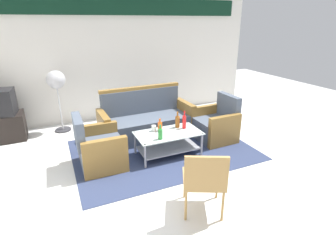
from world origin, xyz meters
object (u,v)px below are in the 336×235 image
(wicker_chair, at_px, (204,178))
(bottle_brown, at_px, (177,121))
(pedestal_fan, at_px, (56,83))
(tv_stand, at_px, (2,128))
(couch, at_px, (146,122))
(cup, at_px, (154,128))
(coffee_table, at_px, (168,140))
(bottle_red, at_px, (184,122))
(bottle_orange, at_px, (160,126))
(bottle_green, at_px, (160,134))
(armchair_left, at_px, (99,149))
(armchair_right, at_px, (216,125))

(wicker_chair, bearing_deg, bottle_brown, 99.69)
(pedestal_fan, bearing_deg, tv_stand, -177.33)
(couch, distance_m, tv_stand, 2.75)
(cup, distance_m, wicker_chair, 1.69)
(coffee_table, height_order, bottle_red, bottle_red)
(wicker_chair, bearing_deg, bottle_red, 96.00)
(bottle_orange, relative_size, wicker_chair, 0.27)
(bottle_brown, relative_size, bottle_red, 0.89)
(bottle_red, distance_m, wicker_chair, 1.69)
(couch, height_order, bottle_green, couch)
(couch, distance_m, armchair_left, 1.30)
(couch, xyz_separation_m, coffee_table, (0.08, -0.87, -0.04))
(couch, height_order, bottle_brown, couch)
(couch, distance_m, bottle_green, 1.07)
(cup, bearing_deg, couch, 80.98)
(bottle_red, bearing_deg, bottle_green, -156.13)
(bottle_brown, distance_m, bottle_red, 0.13)
(bottle_red, height_order, tv_stand, bottle_red)
(coffee_table, bearing_deg, wicker_chair, -98.73)
(coffee_table, distance_m, wicker_chair, 1.56)
(cup, xyz_separation_m, pedestal_fan, (-1.39, 1.72, 0.55))
(bottle_brown, height_order, tv_stand, bottle_brown)
(couch, bearing_deg, cup, 79.56)
(coffee_table, relative_size, bottle_red, 3.44)
(bottle_brown, xyz_separation_m, pedestal_fan, (-1.84, 1.73, 0.49))
(tv_stand, bearing_deg, armchair_right, -23.37)
(armchair_right, height_order, bottle_orange, armchair_right)
(bottle_orange, height_order, pedestal_fan, pedestal_fan)
(armchair_right, distance_m, pedestal_fan, 3.25)
(armchair_left, bearing_deg, bottle_brown, 92.75)
(coffee_table, xyz_separation_m, tv_stand, (-2.66, 1.84, -0.01))
(bottle_red, bearing_deg, pedestal_fan, 136.65)
(armchair_left, bearing_deg, cup, 94.44)
(cup, relative_size, pedestal_fan, 0.08)
(bottle_brown, xyz_separation_m, cup, (-0.44, 0.01, -0.06))
(tv_stand, relative_size, wicker_chair, 0.95)
(couch, height_order, cup, couch)
(armchair_right, xyz_separation_m, bottle_red, (-0.76, -0.14, 0.24))
(bottle_brown, bearing_deg, cup, 178.44)
(tv_stand, relative_size, pedestal_fan, 0.63)
(bottle_red, distance_m, pedestal_fan, 2.69)
(armchair_right, xyz_separation_m, coffee_table, (-1.10, -0.21, -0.02))
(coffee_table, height_order, bottle_brown, bottle_brown)
(bottle_red, bearing_deg, armchair_left, 178.45)
(couch, relative_size, cup, 18.17)
(cup, bearing_deg, tv_stand, 145.95)
(armchair_right, height_order, bottle_red, armchair_right)
(couch, height_order, bottle_orange, couch)
(bottle_green, xyz_separation_m, bottle_red, (0.56, 0.25, 0.03))
(bottle_green, distance_m, cup, 0.35)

